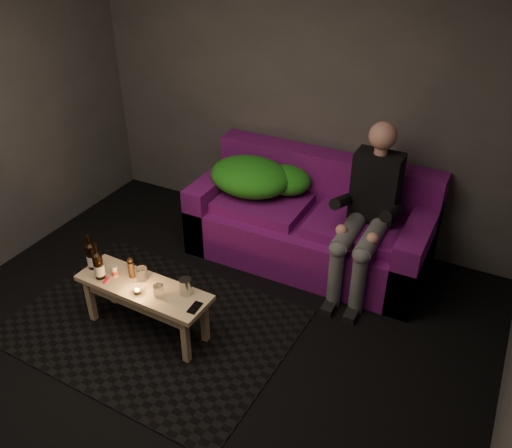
{
  "coord_description": "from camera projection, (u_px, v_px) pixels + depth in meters",
  "views": [
    {
      "loc": [
        1.69,
        -1.91,
        2.79
      ],
      "look_at": [
        0.08,
        1.22,
        0.58
      ],
      "focal_mm": 38.0,
      "sensor_mm": 36.0,
      "label": 1
    }
  ],
  "objects": [
    {
      "name": "rug",
      "position": [
        153.0,
        325.0,
        4.04
      ],
      "size": [
        2.06,
        1.53,
        0.01
      ],
      "primitive_type": "cube",
      "rotation": [
        0.0,
        0.0,
        -0.04
      ],
      "color": "black",
      "rests_on": "floor"
    },
    {
      "name": "beer_bottle_b",
      "position": [
        98.0,
        265.0,
        3.81
      ],
      "size": [
        0.07,
        0.07,
        0.29
      ],
      "color": "black",
      "rests_on": "coffee_table"
    },
    {
      "name": "room",
      "position": [
        183.0,
        125.0,
        3.06
      ],
      "size": [
        4.5,
        4.5,
        4.5
      ],
      "color": "silver",
      "rests_on": "ground"
    },
    {
      "name": "smartphone",
      "position": [
        195.0,
        308.0,
        3.59
      ],
      "size": [
        0.07,
        0.13,
        0.01
      ],
      "primitive_type": "cube",
      "rotation": [
        0.0,
        0.0,
        0.05
      ],
      "color": "black",
      "rests_on": "coffee_table"
    },
    {
      "name": "tumbler_back",
      "position": [
        142.0,
        274.0,
        3.83
      ],
      "size": [
        0.1,
        0.1,
        0.09
      ],
      "primitive_type": "cylinder",
      "rotation": [
        0.0,
        0.0,
        0.23
      ],
      "color": "white",
      "rests_on": "coffee_table"
    },
    {
      "name": "tumbler_front",
      "position": [
        159.0,
        291.0,
        3.67
      ],
      "size": [
        0.09,
        0.09,
        0.09
      ],
      "primitive_type": "cylinder",
      "rotation": [
        0.0,
        0.0,
        0.24
      ],
      "color": "white",
      "rests_on": "coffee_table"
    },
    {
      "name": "beer_bottle_a",
      "position": [
        91.0,
        256.0,
        3.91
      ],
      "size": [
        0.07,
        0.07,
        0.28
      ],
      "color": "black",
      "rests_on": "coffee_table"
    },
    {
      "name": "floor",
      "position": [
        161.0,
        383.0,
        3.58
      ],
      "size": [
        4.5,
        4.5,
        0.0
      ],
      "primitive_type": "plane",
      "color": "black",
      "rests_on": "ground"
    },
    {
      "name": "person",
      "position": [
        368.0,
        209.0,
        4.14
      ],
      "size": [
        0.36,
        0.83,
        1.33
      ],
      "color": "black",
      "rests_on": "sofa"
    },
    {
      "name": "sofa",
      "position": [
        312.0,
        224.0,
        4.66
      ],
      "size": [
        2.0,
        0.9,
        0.86
      ],
      "color": "#5B0D63",
      "rests_on": "floor"
    },
    {
      "name": "coffee_table",
      "position": [
        144.0,
        294.0,
        3.83
      ],
      "size": [
        1.02,
        0.36,
        0.41
      ],
      "rotation": [
        0.0,
        0.0,
        -0.04
      ],
      "color": "#E4B485",
      "rests_on": "rug"
    },
    {
      "name": "tealight",
      "position": [
        137.0,
        291.0,
        3.71
      ],
      "size": [
        0.05,
        0.05,
        0.04
      ],
      "color": "white",
      "rests_on": "coffee_table"
    },
    {
      "name": "steel_cup",
      "position": [
        185.0,
        287.0,
        3.69
      ],
      "size": [
        0.09,
        0.09,
        0.12
      ],
      "primitive_type": "cylinder",
      "rotation": [
        0.0,
        0.0,
        0.07
      ],
      "color": "#AFB2B6",
      "rests_on": "coffee_table"
    },
    {
      "name": "green_blanket",
      "position": [
        257.0,
        177.0,
        4.68
      ],
      "size": [
        0.88,
        0.6,
        0.3
      ],
      "color": "#2E8E19",
      "rests_on": "sofa"
    },
    {
      "name": "pepper_mill",
      "position": [
        131.0,
        269.0,
        3.84
      ],
      "size": [
        0.05,
        0.05,
        0.13
      ],
      "primitive_type": "cylinder",
      "rotation": [
        0.0,
        0.0,
        -0.18
      ],
      "color": "black",
      "rests_on": "coffee_table"
    },
    {
      "name": "red_lighter",
      "position": [
        106.0,
        280.0,
        3.83
      ],
      "size": [
        0.03,
        0.07,
        0.01
      ],
      "primitive_type": "cube",
      "rotation": [
        0.0,
        0.0,
        0.22
      ],
      "color": "red",
      "rests_on": "coffee_table"
    },
    {
      "name": "salt_shaker",
      "position": [
        115.0,
        271.0,
        3.86
      ],
      "size": [
        0.05,
        0.05,
        0.08
      ],
      "primitive_type": "cylinder",
      "rotation": [
        0.0,
        0.0,
        0.2
      ],
      "color": "silver",
      "rests_on": "coffee_table"
    }
  ]
}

